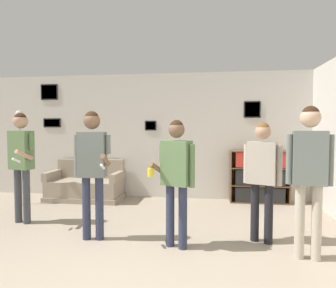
{
  "coord_description": "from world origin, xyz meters",
  "views": [
    {
      "loc": [
        1.12,
        -2.52,
        1.51
      ],
      "look_at": [
        0.5,
        1.95,
        1.28
      ],
      "focal_mm": 32.0,
      "sensor_mm": 36.0,
      "label": 1
    }
  ],
  "objects_px": {
    "couch": "(86,186)",
    "person_watcher_holding_cup": "(176,170)",
    "floor_lamp": "(20,150)",
    "bookshelf": "(259,177)",
    "person_spectator_near_bookshelf": "(262,170)",
    "person_player_foreground_left": "(21,155)",
    "person_spectator_far_right": "(309,165)",
    "drinking_cup": "(249,148)",
    "person_player_foreground_center": "(92,160)"
  },
  "relations": [
    {
      "from": "person_player_foreground_center",
      "to": "person_player_foreground_left",
      "type": "bearing_deg",
      "value": 159.12
    },
    {
      "from": "person_spectator_near_bookshelf",
      "to": "person_spectator_far_right",
      "type": "height_order",
      "value": "person_spectator_far_right"
    },
    {
      "from": "person_watcher_holding_cup",
      "to": "person_spectator_near_bookshelf",
      "type": "relative_size",
      "value": 1.02
    },
    {
      "from": "floor_lamp",
      "to": "person_player_foreground_center",
      "type": "bearing_deg",
      "value": -37.07
    },
    {
      "from": "couch",
      "to": "person_player_foreground_left",
      "type": "bearing_deg",
      "value": -101.81
    },
    {
      "from": "couch",
      "to": "person_player_foreground_left",
      "type": "relative_size",
      "value": 0.89
    },
    {
      "from": "floor_lamp",
      "to": "person_spectator_near_bookshelf",
      "type": "height_order",
      "value": "floor_lamp"
    },
    {
      "from": "person_player_foreground_left",
      "to": "person_spectator_near_bookshelf",
      "type": "distance_m",
      "value": 3.67
    },
    {
      "from": "person_player_foreground_left",
      "to": "drinking_cup",
      "type": "xyz_separation_m",
      "value": [
        3.77,
        1.88,
        0.03
      ]
    },
    {
      "from": "bookshelf",
      "to": "person_player_foreground_left",
      "type": "relative_size",
      "value": 0.67
    },
    {
      "from": "person_player_foreground_center",
      "to": "person_watcher_holding_cup",
      "type": "distance_m",
      "value": 1.16
    },
    {
      "from": "person_spectator_near_bookshelf",
      "to": "person_spectator_far_right",
      "type": "relative_size",
      "value": 0.9
    },
    {
      "from": "floor_lamp",
      "to": "drinking_cup",
      "type": "height_order",
      "value": "floor_lamp"
    },
    {
      "from": "floor_lamp",
      "to": "person_player_foreground_left",
      "type": "relative_size",
      "value": 1.06
    },
    {
      "from": "person_spectator_far_right",
      "to": "floor_lamp",
      "type": "bearing_deg",
      "value": 158.82
    },
    {
      "from": "bookshelf",
      "to": "person_spectator_near_bookshelf",
      "type": "xyz_separation_m",
      "value": [
        -0.32,
        -2.19,
        0.44
      ]
    },
    {
      "from": "floor_lamp",
      "to": "bookshelf",
      "type": "bearing_deg",
      "value": 9.32
    },
    {
      "from": "drinking_cup",
      "to": "person_spectator_far_right",
      "type": "bearing_deg",
      "value": -83.0
    },
    {
      "from": "person_spectator_near_bookshelf",
      "to": "drinking_cup",
      "type": "height_order",
      "value": "person_spectator_near_bookshelf"
    },
    {
      "from": "floor_lamp",
      "to": "drinking_cup",
      "type": "bearing_deg",
      "value": 9.74
    },
    {
      "from": "person_player_foreground_center",
      "to": "person_spectator_near_bookshelf",
      "type": "relative_size",
      "value": 1.1
    },
    {
      "from": "couch",
      "to": "drinking_cup",
      "type": "relative_size",
      "value": 13.82
    },
    {
      "from": "person_spectator_near_bookshelf",
      "to": "bookshelf",
      "type": "bearing_deg",
      "value": 81.77
    },
    {
      "from": "person_spectator_far_right",
      "to": "drinking_cup",
      "type": "relative_size",
      "value": 15.67
    },
    {
      "from": "bookshelf",
      "to": "person_watcher_holding_cup",
      "type": "distance_m",
      "value": 2.94
    },
    {
      "from": "bookshelf",
      "to": "person_spectator_far_right",
      "type": "height_order",
      "value": "person_spectator_far_right"
    },
    {
      "from": "bookshelf",
      "to": "person_spectator_near_bookshelf",
      "type": "relative_size",
      "value": 0.74
    },
    {
      "from": "person_spectator_near_bookshelf",
      "to": "drinking_cup",
      "type": "xyz_separation_m",
      "value": [
        0.11,
        2.19,
        0.15
      ]
    },
    {
      "from": "couch",
      "to": "person_player_foreground_left",
      "type": "distance_m",
      "value": 1.89
    },
    {
      "from": "floor_lamp",
      "to": "person_player_foreground_left",
      "type": "xyz_separation_m",
      "value": [
        0.76,
        -1.1,
        0.01
      ]
    },
    {
      "from": "floor_lamp",
      "to": "drinking_cup",
      "type": "xyz_separation_m",
      "value": [
        4.53,
        0.78,
        0.03
      ]
    },
    {
      "from": "couch",
      "to": "person_spectator_near_bookshelf",
      "type": "relative_size",
      "value": 0.98
    },
    {
      "from": "person_player_foreground_left",
      "to": "person_spectator_far_right",
      "type": "distance_m",
      "value": 4.17
    },
    {
      "from": "couch",
      "to": "person_watcher_holding_cup",
      "type": "bearing_deg",
      "value": -46.58
    },
    {
      "from": "bookshelf",
      "to": "drinking_cup",
      "type": "bearing_deg",
      "value": 179.89
    },
    {
      "from": "bookshelf",
      "to": "floor_lamp",
      "type": "relative_size",
      "value": 0.63
    },
    {
      "from": "couch",
      "to": "person_watcher_holding_cup",
      "type": "distance_m",
      "value": 3.28
    },
    {
      "from": "person_player_foreground_center",
      "to": "person_watcher_holding_cup",
      "type": "bearing_deg",
      "value": -5.9
    },
    {
      "from": "floor_lamp",
      "to": "person_player_foreground_center",
      "type": "height_order",
      "value": "floor_lamp"
    },
    {
      "from": "couch",
      "to": "person_watcher_holding_cup",
      "type": "xyz_separation_m",
      "value": [
        2.2,
        -2.33,
        0.71
      ]
    },
    {
      "from": "person_player_foreground_center",
      "to": "person_watcher_holding_cup",
      "type": "relative_size",
      "value": 1.08
    },
    {
      "from": "couch",
      "to": "person_watcher_holding_cup",
      "type": "relative_size",
      "value": 0.96
    },
    {
      "from": "person_spectator_far_right",
      "to": "drinking_cup",
      "type": "distance_m",
      "value": 2.68
    },
    {
      "from": "floor_lamp",
      "to": "couch",
      "type": "bearing_deg",
      "value": 27.34
    },
    {
      "from": "person_watcher_holding_cup",
      "to": "person_spectator_far_right",
      "type": "xyz_separation_m",
      "value": [
        1.54,
        -0.13,
        0.11
      ]
    },
    {
      "from": "person_player_foreground_center",
      "to": "person_spectator_near_bookshelf",
      "type": "bearing_deg",
      "value": 5.5
    },
    {
      "from": "person_watcher_holding_cup",
      "to": "person_spectator_near_bookshelf",
      "type": "height_order",
      "value": "person_watcher_holding_cup"
    },
    {
      "from": "bookshelf",
      "to": "person_player_foreground_center",
      "type": "distance_m",
      "value": 3.57
    },
    {
      "from": "drinking_cup",
      "to": "person_player_foreground_left",
      "type": "bearing_deg",
      "value": -153.52
    },
    {
      "from": "floor_lamp",
      "to": "person_player_foreground_center",
      "type": "xyz_separation_m",
      "value": [
        2.16,
        -1.63,
        -0.0
      ]
    }
  ]
}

